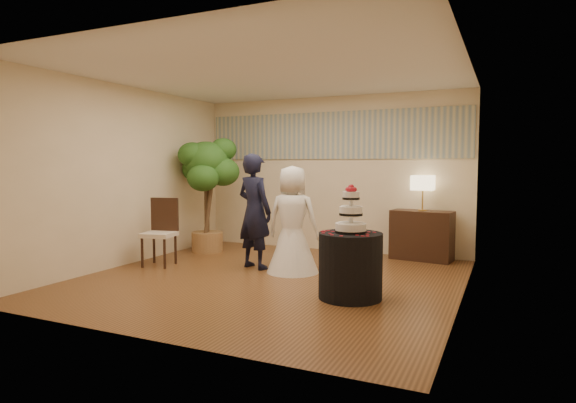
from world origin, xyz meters
The scene contains 15 objects.
floor centered at (0.00, 0.00, 0.00)m, with size 5.00×5.00×0.00m, color brown.
ceiling centered at (0.00, 0.00, 2.80)m, with size 5.00×5.00×0.00m, color white.
wall_back centered at (0.00, 2.50, 1.40)m, with size 5.00×0.06×2.80m, color beige.
wall_front centered at (0.00, -2.50, 1.40)m, with size 5.00×0.06×2.80m, color beige.
wall_left centered at (-2.50, 0.00, 1.40)m, with size 0.06×5.00×2.80m, color beige.
wall_right centered at (2.50, 0.00, 1.40)m, with size 0.06×5.00×2.80m, color beige.
mural_border centered at (0.00, 2.48, 2.10)m, with size 4.90×0.02×0.85m, color #A1A796.
groom centered at (-0.53, 0.56, 0.87)m, with size 0.63×0.42×1.74m, color black.
bride centered at (0.11, 0.53, 0.78)m, with size 0.76×0.76×1.56m, color white.
cake_table centered at (1.29, -0.43, 0.39)m, with size 0.75×0.75×0.78m, color black.
wedding_cake centered at (1.29, -0.43, 1.06)m, with size 0.37×0.37×0.57m, color white, non-canonical shape.
console centered at (1.68, 2.27, 0.41)m, with size 0.98×0.44×0.82m, color black.
table_lamp centered at (1.68, 2.27, 1.11)m, with size 0.35×0.35×0.58m, color #CCB686, non-canonical shape.
ficus_tree centered at (-1.96, 1.40, 1.05)m, with size 1.00×1.00×2.10m, color #2A5B1C, non-canonical shape.
side_chair centered at (-1.96, 0.07, 0.53)m, with size 0.48×0.50×1.05m, color black, non-canonical shape.
Camera 1 is at (2.95, -5.82, 1.58)m, focal length 30.00 mm.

